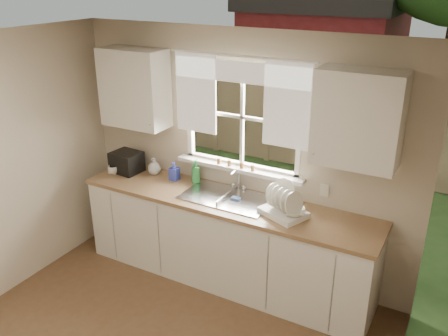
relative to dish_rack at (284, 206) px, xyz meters
The scene contains 19 objects.
room_walls 1.84m from the dish_rack, 109.62° to the right, with size 3.62×4.02×2.50m.
ceiling 2.32m from the dish_rack, 110.33° to the right, with size 3.60×4.00×0.02m, color silver.
window 0.86m from the dish_rack, 150.67° to the left, with size 1.38×0.16×1.06m.
curtains 1.16m from the dish_rack, 154.46° to the left, with size 1.50×0.03×0.81m.
base_cabinets 0.83m from the dish_rack, behind, with size 3.00×0.62×0.87m, color white.
countertop 0.62m from the dish_rack, behind, with size 3.04×0.65×0.04m, color #8F6C47.
upper_cabinet_left 1.97m from the dish_rack, behind, with size 0.70×0.33×0.80m, color white.
upper_cabinet_right 1.02m from the dish_rack, 17.45° to the left, with size 0.70×0.33×0.80m, color white.
wall_outlet 0.43m from the dish_rack, 50.97° to the left, with size 0.08×0.01×0.12m, color beige.
sill_jars 0.73m from the dish_rack, 156.21° to the left, with size 0.42×0.04×0.06m.
sink 0.64m from the dish_rack, behind, with size 0.88×0.52×0.40m.
dish_rack is the anchor object (origin of this frame).
bowl 0.12m from the dish_rack, 22.52° to the right, with size 0.21×0.21×0.05m, color silver.
soap_bottle_a 1.10m from the dish_rack, 168.46° to the left, with size 0.10×0.10×0.26m, color green.
soap_bottle_b 1.32m from the dish_rack, behind, with size 0.09×0.09×0.20m, color blue.
soap_bottle_c 1.61m from the dish_rack, behind, with size 0.14×0.14×0.18m, color beige.
saucer 2.02m from the dish_rack, behind, with size 0.15×0.15×0.01m, color silver.
cup 1.99m from the dish_rack, behind, with size 0.12×0.12×0.09m, color silver.
black_appliance 1.90m from the dish_rack, behind, with size 0.31×0.27×0.22m, color black.
Camera 1 is at (1.98, -1.95, 2.96)m, focal length 38.00 mm.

